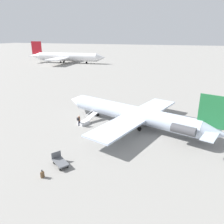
# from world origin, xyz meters

# --- Properties ---
(ground_plane) EXTENTS (600.00, 600.00, 0.00)m
(ground_plane) POSITION_xyz_m (0.00, 0.00, 0.00)
(ground_plane) COLOR gray
(airplane_main) EXTENTS (26.96, 20.70, 6.72)m
(airplane_main) POSITION_xyz_m (-0.86, 0.25, 2.01)
(airplane_main) COLOR silver
(airplane_main) RESTS_ON ground
(airplane_far_left) EXTENTS (40.58, 30.43, 10.44)m
(airplane_far_left) POSITION_xyz_m (52.74, -67.44, 3.12)
(airplane_far_left) COLOR white
(airplane_far_left) RESTS_ON ground
(boarding_stairs) EXTENTS (2.08, 4.14, 1.68)m
(boarding_stairs) POSITION_xyz_m (7.18, 1.89, 0.37)
(boarding_stairs) COLOR silver
(boarding_stairs) RESTS_ON ground
(passenger) EXTENTS (0.41, 0.56, 1.74)m
(passenger) POSITION_xyz_m (7.61, 3.06, 1.00)
(passenger) COLOR #23232D
(passenger) RESTS_ON ground
(luggage_cart) EXTENTS (2.44, 2.12, 1.22)m
(luggage_cart) POSITION_xyz_m (4.35, 13.56, 0.46)
(luggage_cart) COLOR #595B60
(luggage_cart) RESTS_ON ground
(suitcase) EXTENTS (0.23, 0.36, 0.88)m
(suitcase) POSITION_xyz_m (4.78, 16.06, 0.33)
(suitcase) COLOR brown
(suitcase) RESTS_ON ground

